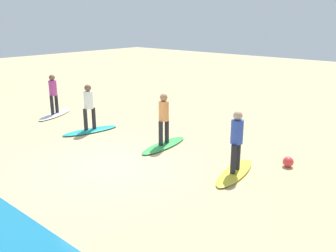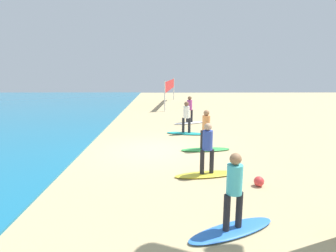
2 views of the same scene
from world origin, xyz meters
name	(u,v)px [view 1 (image 1 of 2)]	position (x,y,z in m)	size (l,w,h in m)	color
ground_plane	(112,165)	(0.00, 0.00, 0.00)	(60.00, 60.00, 0.00)	tan
surfboard_yellow	(235,173)	(-2.91, -1.75, 0.04)	(2.10, 0.56, 0.09)	yellow
surfer_yellow	(237,137)	(-2.91, -1.75, 1.04)	(0.32, 0.45, 1.64)	#232328
surfboard_green	(164,145)	(-0.05, -2.13, 0.04)	(2.10, 0.56, 0.09)	green
surfer_green	(164,115)	(-0.05, -2.13, 1.04)	(0.32, 0.46, 1.64)	#232328
surfboard_teal	(90,131)	(3.01, -1.55, 0.04)	(2.10, 0.56, 0.09)	teal
surfer_teal	(89,104)	(3.01, -1.55, 1.04)	(0.32, 0.45, 1.64)	#232328
surfboard_white	(55,114)	(5.98, -1.98, 0.04)	(2.10, 0.56, 0.09)	white
surfer_white	(53,91)	(5.98, -1.98, 1.04)	(0.32, 0.43, 1.64)	#232328
beach_ball	(288,162)	(-3.75, -3.16, 0.15)	(0.30, 0.30, 0.30)	#E53838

